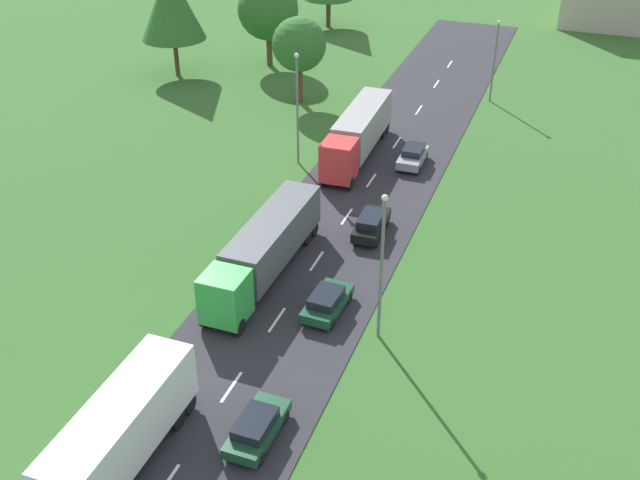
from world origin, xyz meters
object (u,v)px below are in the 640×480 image
at_px(car_fourth, 371,224).
at_px(lamppost_third, 297,104).
at_px(car_second, 257,427).
at_px(tree_elm, 268,9).
at_px(car_third, 327,301).
at_px(truck_lead, 107,447).
at_px(lamppost_fourth, 495,57).
at_px(truck_second, 265,248).
at_px(tree_maple, 171,3).
at_px(tree_birch, 299,45).
at_px(lamppost_second, 382,262).
at_px(truck_third, 358,132).
at_px(car_fifth, 413,156).

height_order(car_fourth, lamppost_third, lamppost_third).
height_order(car_second, tree_elm, tree_elm).
bearing_deg(car_second, car_third, 91.36).
bearing_deg(car_second, truck_lead, -137.80).
bearing_deg(lamppost_fourth, car_fourth, -97.21).
bearing_deg(lamppost_third, truck_second, -75.71).
bearing_deg(car_second, lamppost_third, 107.74).
relative_size(truck_lead, tree_maple, 1.08).
distance_m(car_fourth, tree_maple, 37.84).
xyz_separation_m(car_second, tree_elm, (-20.93, 50.30, 5.22)).
bearing_deg(car_third, car_fourth, 90.97).
bearing_deg(car_fourth, tree_maple, 139.50).
relative_size(car_second, tree_birch, 0.52).
bearing_deg(truck_second, lamppost_second, -22.10).
distance_m(car_third, tree_birch, 34.14).
height_order(truck_lead, lamppost_second, lamppost_second).
relative_size(truck_third, car_second, 3.06).
height_order(car_fifth, tree_birch, tree_birch).
distance_m(truck_lead, car_fifth, 36.33).
bearing_deg(tree_maple, tree_birch, -10.49).
bearing_deg(lamppost_fourth, truck_second, -103.31).
xyz_separation_m(truck_second, truck_third, (0.11, 18.64, 0.11)).
relative_size(lamppost_third, tree_maple, 0.82).
height_order(truck_lead, truck_third, truck_third).
height_order(truck_second, tree_maple, tree_maple).
distance_m(tree_birch, tree_elm, 11.27).
xyz_separation_m(truck_third, lamppost_fourth, (8.18, 16.37, 2.18)).
height_order(lamppost_second, tree_elm, tree_elm).
height_order(truck_lead, car_second, truck_lead).
relative_size(truck_lead, car_second, 2.84).
bearing_deg(lamppost_third, car_second, -72.26).
bearing_deg(car_fifth, car_second, -89.26).
distance_m(truck_lead, truck_third, 36.05).
relative_size(truck_second, tree_elm, 1.41).
xyz_separation_m(truck_second, tree_maple, (-23.58, 31.27, 5.38)).
distance_m(truck_lead, car_third, 15.85).
xyz_separation_m(tree_maple, tree_elm, (7.81, 6.15, -1.43)).
distance_m(lamppost_second, tree_elm, 47.40).
relative_size(car_third, tree_maple, 0.38).
height_order(lamppost_fourth, tree_elm, tree_elm).
height_order(truck_second, car_fifth, truck_second).
xyz_separation_m(truck_lead, car_second, (4.99, 4.52, -1.37)).
bearing_deg(tree_birch, tree_elm, 127.99).
bearing_deg(tree_maple, truck_third, -28.07).
bearing_deg(lamppost_fourth, tree_birch, -159.29).
relative_size(car_third, lamppost_second, 0.47).
distance_m(truck_second, car_fifth, 19.24).
bearing_deg(car_third, tree_maple, 130.28).
bearing_deg(lamppost_second, truck_second, 157.90).
bearing_deg(lamppost_second, tree_maple, 132.65).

